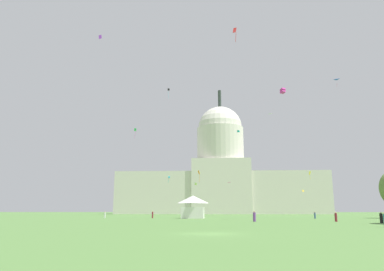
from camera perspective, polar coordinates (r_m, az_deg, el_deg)
ground_plane at (r=30.11m, az=2.78°, el=-15.23°), size 800.00×800.00×0.00m
capitol_building at (r=198.01m, az=4.58°, el=-6.64°), size 110.64×26.99×68.96m
event_tent at (r=87.54m, az=0.14°, el=-11.22°), size 5.67×5.42×5.32m
person_purple_edge_east at (r=63.04m, az=9.82°, el=-12.53°), size 0.63×0.63×1.75m
person_maroon_back_left at (r=66.38m, az=21.76°, el=-11.88°), size 0.57×0.57×1.62m
person_white_near_tree_west at (r=92.91m, az=-13.59°, el=-12.11°), size 0.46×0.46×1.56m
person_black_lawn_far_left at (r=61.93m, az=27.70°, el=-11.46°), size 0.50×0.50×1.62m
person_denim_front_center at (r=90.52m, az=18.83°, el=-11.86°), size 0.51×0.51×1.53m
person_maroon_aisle_center at (r=90.32m, az=-6.24°, el=-12.33°), size 0.43×0.43×1.75m
kite_lime_low at (r=151.90m, az=0.59°, el=-7.64°), size 0.94×0.90×1.02m
kite_orange_low at (r=123.10m, az=1.10°, el=-6.05°), size 0.76×0.61×4.09m
kite_magenta_mid at (r=78.28m, az=14.13°, el=6.86°), size 1.21×1.24×1.11m
kite_blue_high at (r=118.80m, az=21.89°, el=7.89°), size 1.61×1.18×2.13m
kite_violet_high at (r=129.08m, az=-14.29°, el=14.85°), size 1.15×0.29×1.51m
kite_red_mid at (r=69.87m, az=6.78°, el=15.99°), size 0.74×0.51×2.87m
kite_cyan_low at (r=152.10m, az=-3.64°, el=-6.59°), size 0.79×0.84×2.87m
kite_turquoise_high at (r=171.04m, az=7.33°, el=0.66°), size 1.27×1.28×0.98m
kite_white_high at (r=138.48m, az=12.14°, el=3.24°), size 1.78×1.62×0.19m
kite_green_mid at (r=150.87m, az=-8.95°, el=0.90°), size 0.92×0.94×4.15m
kite_gold_low at (r=146.72m, az=17.13°, el=-8.35°), size 0.74×0.59×0.83m
kite_black_high at (r=142.57m, az=-3.74°, el=7.04°), size 0.82×0.40×4.10m
kite_pink_low at (r=126.07m, az=6.02°, el=-7.56°), size 1.45×1.26×0.12m
kite_yellow_low at (r=139.92m, az=18.10°, el=-5.69°), size 0.89×1.13×3.22m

